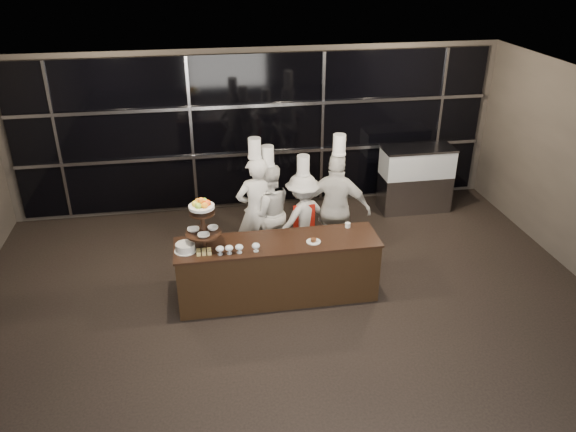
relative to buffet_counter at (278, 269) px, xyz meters
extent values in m
plane|color=black|center=(0.12, -1.82, -0.47)|extent=(10.00, 10.00, 0.00)
plane|color=black|center=(0.12, -1.82, 2.53)|extent=(10.00, 10.00, 0.00)
plane|color=#473F38|center=(0.12, 3.18, 1.03)|extent=(9.00, 0.00, 9.00)
cube|color=black|center=(0.12, 3.12, 1.03)|extent=(8.60, 0.04, 2.80)
cube|color=#A5A5AA|center=(0.12, 3.07, 0.63)|extent=(8.60, 0.06, 0.06)
cube|color=#A5A5AA|center=(0.12, 3.07, 1.53)|extent=(8.60, 0.06, 0.06)
cube|color=#A5A5AA|center=(-3.38, 3.09, 1.03)|extent=(0.05, 0.05, 2.80)
cube|color=#A5A5AA|center=(-1.08, 3.09, 1.03)|extent=(0.05, 0.05, 2.80)
cube|color=#A5A5AA|center=(1.32, 3.09, 1.03)|extent=(0.05, 0.05, 2.80)
cube|color=#A5A5AA|center=(3.62, 3.09, 1.03)|extent=(0.05, 0.05, 2.80)
cube|color=black|center=(0.00, 0.00, -0.02)|extent=(2.80, 0.70, 0.90)
cube|color=black|center=(0.00, 0.00, 0.44)|extent=(2.84, 0.74, 0.03)
cylinder|color=black|center=(-1.00, 0.00, 0.47)|extent=(0.24, 0.24, 0.03)
cylinder|color=black|center=(-1.00, 0.00, 0.80)|extent=(0.06, 0.06, 0.70)
cylinder|color=black|center=(-1.00, 0.00, 0.67)|extent=(0.48, 0.48, 0.02)
cylinder|color=black|center=(-1.00, 0.00, 0.97)|extent=(0.34, 0.34, 0.02)
cylinder|color=white|center=(-1.00, 0.00, 1.02)|extent=(0.10, 0.10, 0.06)
cylinder|color=white|center=(-1.00, 0.00, 1.07)|extent=(0.34, 0.34, 0.04)
sphere|color=#FF5515|center=(-0.92, 0.00, 1.11)|extent=(0.09, 0.09, 0.09)
sphere|color=#86C031|center=(-0.96, 0.07, 1.11)|extent=(0.09, 0.09, 0.09)
sphere|color=orange|center=(-1.04, 0.07, 1.11)|extent=(0.09, 0.09, 0.09)
sphere|color=yellow|center=(-1.08, 0.00, 1.11)|extent=(0.09, 0.09, 0.09)
sphere|color=#90BB30|center=(-1.04, -0.07, 1.11)|extent=(0.09, 0.09, 0.09)
sphere|color=orange|center=(-0.96, -0.07, 1.11)|extent=(0.09, 0.09, 0.09)
sphere|color=orange|center=(-1.00, 0.00, 1.15)|extent=(0.09, 0.09, 0.09)
imported|color=white|center=(-1.13, 0.06, 0.71)|extent=(0.16, 0.16, 0.04)
imported|color=white|center=(-0.87, 0.06, 0.71)|extent=(0.15, 0.15, 0.05)
imported|color=white|center=(-1.00, -0.12, 0.71)|extent=(0.16, 0.16, 0.04)
cylinder|color=silver|center=(-0.80, -0.22, 0.46)|extent=(0.07, 0.07, 0.01)
cylinder|color=silver|center=(-0.80, -0.22, 0.49)|extent=(0.02, 0.02, 0.05)
ellipsoid|color=silver|center=(-0.80, -0.22, 0.54)|extent=(0.11, 0.11, 0.08)
ellipsoid|color=#2ACD6D|center=(-0.80, -0.22, 0.54)|extent=(0.08, 0.08, 0.05)
cylinder|color=silver|center=(-0.68, -0.22, 0.46)|extent=(0.07, 0.07, 0.01)
cylinder|color=silver|center=(-0.68, -0.22, 0.49)|extent=(0.02, 0.02, 0.05)
ellipsoid|color=silver|center=(-0.68, -0.22, 0.54)|extent=(0.11, 0.11, 0.08)
ellipsoid|color=red|center=(-0.68, -0.22, 0.54)|extent=(0.08, 0.08, 0.05)
cylinder|color=silver|center=(-0.55, -0.22, 0.46)|extent=(0.07, 0.07, 0.01)
cylinder|color=silver|center=(-0.55, -0.22, 0.49)|extent=(0.02, 0.02, 0.05)
ellipsoid|color=silver|center=(-0.55, -0.22, 0.54)|extent=(0.11, 0.11, 0.08)
ellipsoid|color=beige|center=(-0.55, -0.22, 0.54)|extent=(0.08, 0.08, 0.05)
cylinder|color=silver|center=(-0.32, -0.22, 0.46)|extent=(0.07, 0.07, 0.01)
cylinder|color=silver|center=(-0.32, -0.22, 0.49)|extent=(0.02, 0.02, 0.05)
ellipsoid|color=silver|center=(-0.32, -0.22, 0.54)|extent=(0.11, 0.11, 0.08)
ellipsoid|color=#472E17|center=(-0.32, -0.22, 0.54)|extent=(0.08, 0.08, 0.05)
cylinder|color=white|center=(-1.25, -0.05, 0.46)|extent=(0.30, 0.30, 0.01)
cylinder|color=white|center=(-1.25, -0.05, 0.51)|extent=(0.26, 0.26, 0.10)
cube|color=#E2C56E|center=(-1.08, -0.20, 0.48)|extent=(0.06, 0.06, 0.05)
cube|color=#E2C56E|center=(-1.01, -0.20, 0.48)|extent=(0.06, 0.06, 0.05)
cube|color=#E2C56E|center=(-0.94, -0.20, 0.48)|extent=(0.06, 0.06, 0.05)
cube|color=#E2C56E|center=(-1.08, -0.13, 0.48)|extent=(0.06, 0.06, 0.05)
cube|color=#E2C56E|center=(-1.01, -0.13, 0.48)|extent=(0.06, 0.06, 0.05)
cube|color=#E2C56E|center=(-0.94, -0.13, 0.48)|extent=(0.06, 0.06, 0.05)
cylinder|color=white|center=(0.49, -0.10, 0.46)|extent=(0.20, 0.20, 0.01)
cylinder|color=#4C2814|center=(0.49, -0.10, 0.49)|extent=(0.08, 0.08, 0.04)
cylinder|color=white|center=(1.07, 0.25, 0.49)|extent=(0.08, 0.08, 0.07)
cube|color=#A5A5AA|center=(3.00, 2.48, -0.12)|extent=(1.30, 0.56, 0.70)
cube|color=silver|center=(3.00, 2.48, 0.48)|extent=(1.30, 0.56, 0.50)
cube|color=#FFC67F|center=(3.00, 2.48, 0.48)|extent=(1.21, 0.46, 0.40)
cube|color=#A5A5AA|center=(3.00, 2.48, 0.75)|extent=(1.32, 0.58, 0.04)
imported|color=white|center=(-0.16, 1.11, 0.41)|extent=(0.72, 0.55, 1.76)
cylinder|color=white|center=(-0.16, 1.11, 1.44)|extent=(0.19, 0.19, 0.30)
cylinder|color=white|center=(-0.16, 1.11, 1.30)|extent=(0.21, 0.21, 0.03)
imported|color=silver|center=(0.04, 1.18, 0.33)|extent=(0.87, 0.72, 1.60)
cylinder|color=white|center=(0.04, 1.18, 1.28)|extent=(0.19, 0.19, 0.30)
cylinder|color=white|center=(0.04, 1.18, 1.14)|extent=(0.21, 0.21, 0.03)
imported|color=silver|center=(0.55, 1.02, 0.27)|extent=(1.10, 0.93, 1.47)
cylinder|color=white|center=(0.55, 1.02, 1.16)|extent=(0.19, 0.19, 0.30)
cylinder|color=white|center=(0.55, 1.02, 1.01)|extent=(0.21, 0.21, 0.03)
cube|color=#9B150B|center=(0.55, 0.90, 0.27)|extent=(0.34, 0.03, 0.55)
imported|color=silver|center=(1.07, 0.89, 0.44)|extent=(1.15, 0.81, 1.81)
cylinder|color=white|center=(1.07, 0.89, 1.50)|extent=(0.19, 0.19, 0.30)
cylinder|color=white|center=(1.07, 0.89, 1.35)|extent=(0.21, 0.21, 0.03)
camera|label=1|loc=(-1.00, -6.71, 4.22)|focal=35.00mm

